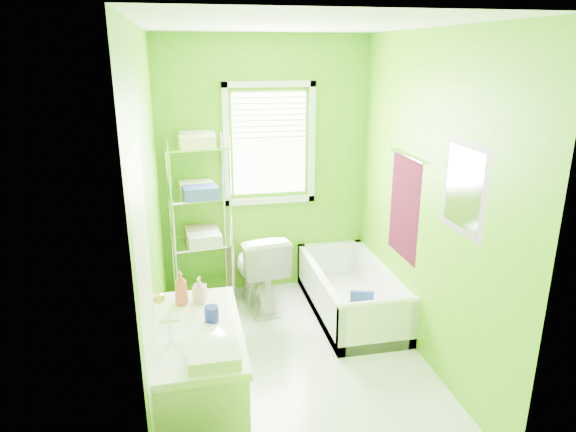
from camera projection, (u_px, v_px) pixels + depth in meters
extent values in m
plane|color=silver|center=(295.00, 360.00, 4.23)|extent=(2.90, 2.90, 0.00)
cube|color=#4C9A07|center=(265.00, 168.00, 5.19)|extent=(2.10, 0.04, 2.60)
cube|color=#4C9A07|center=(361.00, 296.00, 2.48)|extent=(2.10, 0.04, 2.60)
cube|color=#4C9A07|center=(151.00, 219.00, 3.63)|extent=(0.04, 2.90, 2.60)
cube|color=#4C9A07|center=(426.00, 202.00, 4.04)|extent=(0.04, 2.90, 2.60)
cube|color=white|center=(297.00, 25.00, 3.44)|extent=(2.10, 2.90, 0.04)
cube|color=white|center=(269.00, 144.00, 5.11)|extent=(0.74, 0.01, 1.01)
cube|color=white|center=(270.00, 200.00, 5.27)|extent=(0.92, 0.05, 0.06)
cube|color=white|center=(269.00, 84.00, 4.91)|extent=(0.92, 0.05, 0.06)
cube|color=white|center=(226.00, 146.00, 5.01)|extent=(0.06, 0.05, 1.22)
cube|color=white|center=(312.00, 143.00, 5.18)|extent=(0.06, 0.05, 1.22)
cube|color=white|center=(270.00, 115.00, 5.00)|extent=(0.72, 0.02, 0.50)
cube|color=white|center=(150.00, 326.00, 2.79)|extent=(0.02, 0.80, 2.00)
sphere|color=gold|center=(159.00, 299.00, 3.11)|extent=(0.07, 0.07, 0.07)
cube|color=#3B0616|center=(404.00, 207.00, 4.41)|extent=(0.02, 0.58, 0.90)
cylinder|color=silver|center=(406.00, 156.00, 4.27)|extent=(0.02, 0.62, 0.02)
cube|color=#CC5972|center=(464.00, 188.00, 3.45)|extent=(0.02, 0.54, 0.64)
cube|color=white|center=(463.00, 189.00, 3.45)|extent=(0.01, 0.44, 0.54)
cube|color=white|center=(350.00, 307.00, 5.01)|extent=(0.70, 1.50, 0.10)
cube|color=white|center=(319.00, 294.00, 4.89)|extent=(0.07, 1.50, 0.45)
cube|color=white|center=(381.00, 288.00, 5.01)|extent=(0.07, 1.50, 0.45)
cube|color=white|center=(377.00, 328.00, 4.28)|extent=(0.70, 0.07, 0.45)
cube|color=white|center=(330.00, 262.00, 5.62)|extent=(0.70, 0.07, 0.45)
cylinder|color=white|center=(379.00, 304.00, 4.22)|extent=(0.70, 0.07, 0.07)
cylinder|color=#1133A8|center=(362.00, 317.00, 4.66)|extent=(0.31, 0.31, 0.05)
cylinder|color=yellow|center=(362.00, 312.00, 4.65)|extent=(0.29, 0.29, 0.04)
cube|color=#1133A8|center=(362.00, 301.00, 4.74)|extent=(0.22, 0.10, 0.20)
imported|color=white|center=(259.00, 269.00, 5.02)|extent=(0.54, 0.83, 0.80)
cube|color=silver|center=(200.00, 387.00, 3.29)|extent=(0.52, 1.04, 0.76)
cube|color=white|center=(196.00, 331.00, 3.16)|extent=(0.55, 1.07, 0.05)
ellipsoid|color=white|center=(201.00, 344.00, 3.03)|extent=(0.36, 0.47, 0.13)
cylinder|color=silver|center=(170.00, 332.00, 2.97)|extent=(0.03, 0.03, 0.16)
cylinder|color=silver|center=(169.00, 321.00, 2.95)|extent=(0.12, 0.02, 0.02)
imported|color=#D94C3F|center=(181.00, 288.00, 3.42)|extent=(0.11, 0.11, 0.23)
imported|color=pink|center=(200.00, 290.00, 3.45)|extent=(0.10, 0.10, 0.18)
cylinder|color=navy|center=(212.00, 314.00, 3.22)|extent=(0.09, 0.09, 0.10)
cube|color=silver|center=(214.00, 357.00, 2.79)|extent=(0.28, 0.22, 0.07)
cylinder|color=silver|center=(174.00, 231.00, 4.73)|extent=(0.02, 0.02, 1.69)
cylinder|color=silver|center=(170.00, 221.00, 5.03)|extent=(0.02, 0.02, 1.69)
cylinder|color=silver|center=(231.00, 225.00, 4.89)|extent=(0.02, 0.02, 1.69)
cylinder|color=silver|center=(224.00, 215.00, 5.19)|extent=(0.02, 0.02, 1.69)
cube|color=silver|center=(204.00, 287.00, 5.17)|extent=(0.60, 0.41, 0.02)
cube|color=silver|center=(201.00, 243.00, 5.03)|extent=(0.60, 0.41, 0.02)
cube|color=silver|center=(199.00, 197.00, 4.88)|extent=(0.60, 0.41, 0.02)
cube|color=silver|center=(196.00, 147.00, 4.74)|extent=(0.60, 0.41, 0.02)
cube|color=#FCF29A|center=(197.00, 142.00, 4.62)|extent=(0.34, 0.24, 0.12)
cube|color=silver|center=(197.00, 138.00, 4.84)|extent=(0.34, 0.24, 0.12)
cube|color=#324CB5|center=(201.00, 193.00, 4.77)|extent=(0.34, 0.24, 0.12)
cube|color=#FCF29A|center=(196.00, 187.00, 4.97)|extent=(0.34, 0.24, 0.12)
cube|color=silver|center=(204.00, 240.00, 4.94)|extent=(0.34, 0.24, 0.12)
cube|color=#C98997|center=(201.00, 232.00, 5.14)|extent=(0.34, 0.24, 0.12)
cube|color=#C98997|center=(230.00, 264.00, 5.19)|extent=(0.06, 0.30, 0.53)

